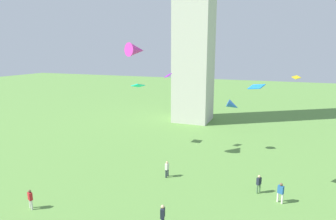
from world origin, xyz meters
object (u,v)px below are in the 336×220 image
Objects in this scene: kite_flying_5 at (168,75)px; kite_flying_0 at (256,87)px; kite_flying_1 at (138,86)px; person_3 at (281,192)px; kite_flying_4 at (296,77)px; person_2 at (163,215)px; kite_flying_6 at (136,50)px; person_1 at (30,198)px; person_0 at (259,183)px; person_4 at (167,168)px; kite_flying_3 at (233,105)px.

kite_flying_0 is at bearing -106.25° from kite_flying_5.
kite_flying_1 is at bearing 1.87° from kite_flying_0.
kite_flying_0 is (-2.51, 0.95, 8.48)m from person_3.
kite_flying_4 is 0.97× the size of kite_flying_5.
person_2 is 18.31m from kite_flying_5.
kite_flying_4 is 0.40× the size of kite_flying_6.
person_0 is at bearing 52.51° from person_1.
person_0 is 1.02× the size of person_4.
kite_flying_6 reaches higher than person_0.
kite_flying_6 is (-15.68, 4.96, 11.45)m from person_3.
kite_flying_5 is at bearing -38.09° from kite_flying_4.
kite_flying_1 reaches higher than person_3.
person_2 is at bearing 15.06° from kite_flying_4.
kite_flying_1 is (-7.05, 7.73, 7.07)m from person_4.
person_1 is (-16.68, -9.37, -0.02)m from person_0.
person_2 is at bearing -141.26° from kite_flying_5.
person_2 is at bearing 67.80° from person_3.
person_1 is at bearing -178.48° from kite_flying_5.
person_1 is 0.99× the size of kite_flying_1.
person_1 is 23.49m from kite_flying_3.
kite_flying_0 is at bearing -84.23° from person_4.
person_3 is at bearing -171.15° from kite_flying_0.
person_1 is at bearing 137.72° from kite_flying_3.
person_0 reaches higher than person_1.
person_4 is at bearing -60.18° from person_0.
person_0 is at bearing -83.17° from person_4.
person_4 is 13.17m from kite_flying_6.
kite_flying_0 is 10.93m from kite_flying_4.
kite_flying_6 reaches higher than person_2.
person_0 is 0.64× the size of kite_flying_6.
person_0 is 18.44m from kite_flying_6.
kite_flying_4 reaches higher than person_0.
kite_flying_5 is at bearing 8.35° from person_2.
kite_flying_1 is (0.87, 17.16, 7.07)m from person_1.
kite_flying_1 is at bearing -40.62° from kite_flying_6.
person_2 reaches higher than person_3.
kite_flying_5 is (-14.25, -2.83, -0.01)m from kite_flying_4.
person_1 is at bearing 86.21° from person_2.
person_4 is at bearing 20.32° from person_3.
kite_flying_0 reaches higher than person_3.
person_2 is 19.78m from kite_flying_1.
kite_flying_3 is at bearing -35.31° from person_3.
person_4 is 11.73m from kite_flying_0.
kite_flying_6 reaches higher than person_1.
kite_flying_0 is 0.79× the size of kite_flying_3.
kite_flying_4 is (3.45, 10.37, -0.01)m from kite_flying_0.
person_1 is 0.63× the size of kite_flying_6.
person_0 is at bearing -104.05° from kite_flying_5.
person_0 is 0.93× the size of kite_flying_3.
kite_flying_1 reaches higher than person_4.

